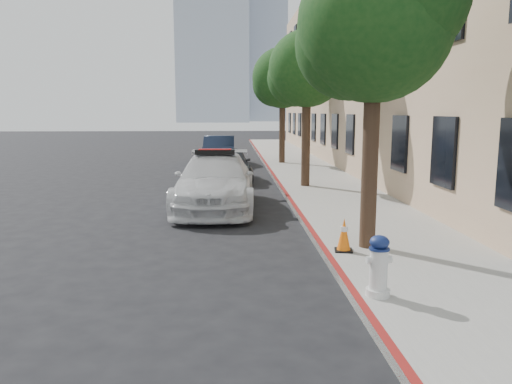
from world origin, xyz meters
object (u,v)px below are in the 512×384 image
object	(u,v)px
police_car	(215,181)
fire_hydrant	(379,267)
parked_car_mid	(229,164)
parked_car_far	(219,150)
traffic_cone	(344,235)

from	to	relation	value
police_car	fire_hydrant	distance (m)	7.74
parked_car_mid	parked_car_far	bearing A→B (deg)	90.09
parked_car_mid	traffic_cone	xyz separation A→B (m)	(2.13, -10.84, -0.20)
parked_car_mid	fire_hydrant	size ratio (longest dim) A/B	4.45
police_car	traffic_cone	size ratio (longest dim) A/B	8.61
parked_car_far	fire_hydrant	distance (m)	19.24
police_car	parked_car_far	bearing A→B (deg)	92.71
police_car	parked_car_mid	size ratio (longest dim) A/B	1.38
parked_car_far	parked_car_mid	bearing A→B (deg)	-84.63
fire_hydrant	traffic_cone	world-z (taller)	fire_hydrant
traffic_cone	fire_hydrant	bearing A→B (deg)	-90.85
traffic_cone	parked_car_mid	bearing A→B (deg)	101.13
parked_car_mid	traffic_cone	distance (m)	11.05
police_car	parked_car_far	xyz separation A→B (m)	(-0.15, 11.73, -0.03)
parked_car_far	traffic_cone	bearing A→B (deg)	-80.74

